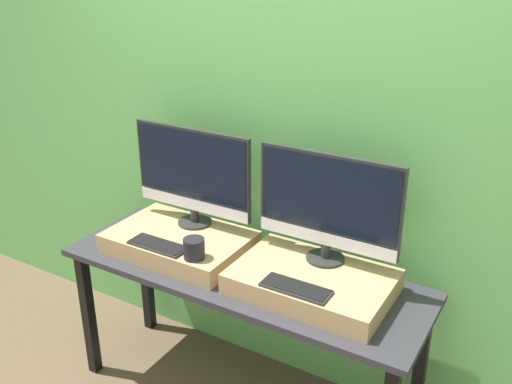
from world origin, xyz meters
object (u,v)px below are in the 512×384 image
object	(u,v)px
monitor_left	(192,173)
mug	(194,249)
monitor_right	(328,204)
keyboard_left	(158,245)
keyboard_right	(296,288)

from	to	relation	value
monitor_left	mug	world-z (taller)	monitor_left
monitor_right	keyboard_left	bearing A→B (deg)	-158.31
monitor_left	keyboard_right	distance (m)	0.79
monitor_left	keyboard_left	size ratio (longest dim) A/B	2.25
mug	monitor_right	bearing A→B (deg)	29.29
mug	keyboard_left	bearing A→B (deg)	180.00
monitor_left	mug	xyz separation A→B (m)	(0.20, -0.28, -0.22)
monitor_left	monitor_right	xyz separation A→B (m)	(0.69, 0.00, 0.00)
keyboard_right	monitor_right	bearing A→B (deg)	90.00
keyboard_left	keyboard_right	distance (m)	0.69
monitor_right	monitor_left	bearing A→B (deg)	180.00
keyboard_left	monitor_right	xyz separation A→B (m)	(0.69, 0.28, 0.25)
keyboard_left	keyboard_right	xyz separation A→B (m)	(0.69, 0.00, 0.00)
mug	monitor_left	bearing A→B (deg)	126.17
keyboard_left	monitor_right	size ratio (longest dim) A/B	0.45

